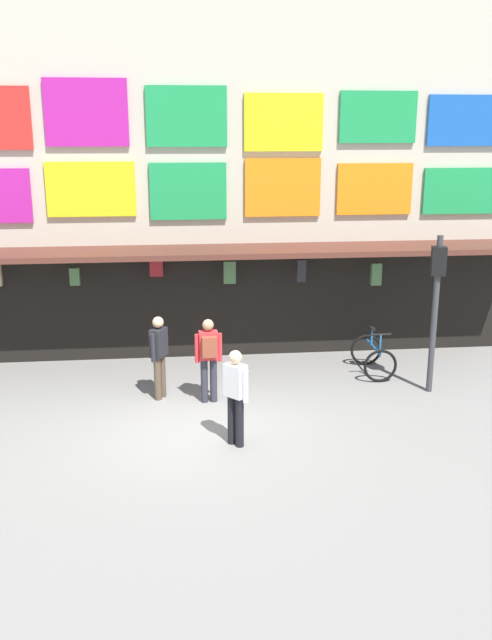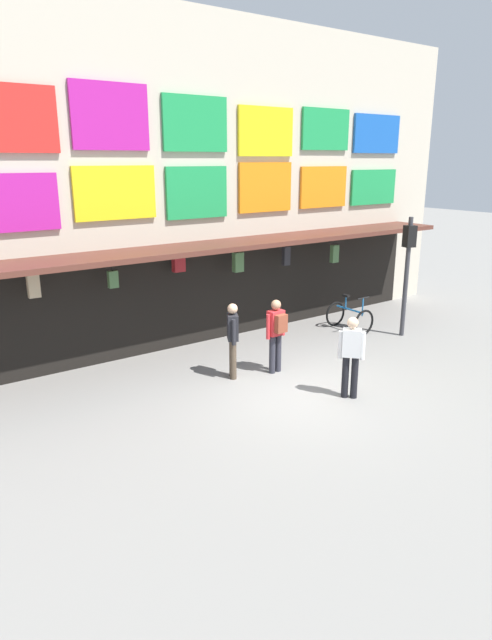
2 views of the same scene
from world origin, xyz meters
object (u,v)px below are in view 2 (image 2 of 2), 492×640
traffic_light_far (408,258)px  bicycle_parked (349,317)px  pedestrian_in_red (233,336)px  pedestrian_in_purple (276,331)px  pedestrian_in_green (351,353)px

traffic_light_far → bicycle_parked: (-0.85, 1.14, -1.75)m
bicycle_parked → pedestrian_in_red: 4.73m
pedestrian_in_purple → pedestrian_in_green: size_ratio=1.00×
traffic_light_far → bicycle_parked: 2.25m
traffic_light_far → bicycle_parked: bearing=126.8°
pedestrian_in_red → pedestrian_in_green: 2.59m
pedestrian_in_red → pedestrian_in_green: same height
pedestrian_in_green → pedestrian_in_purple: bearing=100.1°
bicycle_parked → pedestrian_in_green: 4.63m
traffic_light_far → bicycle_parked: size_ratio=2.75×
bicycle_parked → pedestrian_in_red: bearing=-168.4°
traffic_light_far → pedestrian_in_green: (-4.16, -2.05, -1.19)m
bicycle_parked → pedestrian_in_purple: (-3.65, -1.26, 0.59)m
traffic_light_far → pedestrian_in_green: bearing=-153.8°
pedestrian_in_purple → pedestrian_in_green: 1.96m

